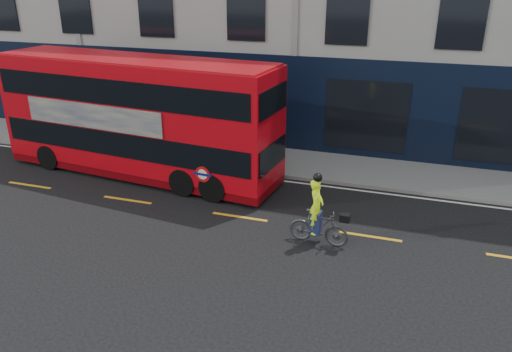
% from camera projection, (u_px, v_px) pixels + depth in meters
% --- Properties ---
extents(ground, '(120.00, 120.00, 0.00)m').
position_uv_depth(ground, '(222.00, 240.00, 14.23)').
color(ground, black).
rests_on(ground, ground).
extents(pavement, '(60.00, 3.00, 0.12)m').
position_uv_depth(pavement, '(282.00, 161.00, 19.92)').
color(pavement, gray).
rests_on(pavement, ground).
extents(kerb, '(60.00, 0.12, 0.13)m').
position_uv_depth(kerb, '(272.00, 175.00, 18.60)').
color(kerb, slate).
rests_on(kerb, ground).
extents(road_edge_line, '(58.00, 0.10, 0.01)m').
position_uv_depth(road_edge_line, '(269.00, 179.00, 18.36)').
color(road_edge_line, silver).
rests_on(road_edge_line, ground).
extents(lane_dashes, '(58.00, 0.12, 0.01)m').
position_uv_depth(lane_dashes, '(240.00, 217.00, 15.55)').
color(lane_dashes, gold).
rests_on(lane_dashes, ground).
extents(bus, '(10.90, 3.54, 4.32)m').
position_uv_depth(bus, '(138.00, 117.00, 18.08)').
color(bus, red).
rests_on(bus, ground).
extents(cyclist, '(1.71, 0.60, 2.12)m').
position_uv_depth(cyclist, '(318.00, 221.00, 13.79)').
color(cyclist, '#404244').
rests_on(cyclist, ground).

